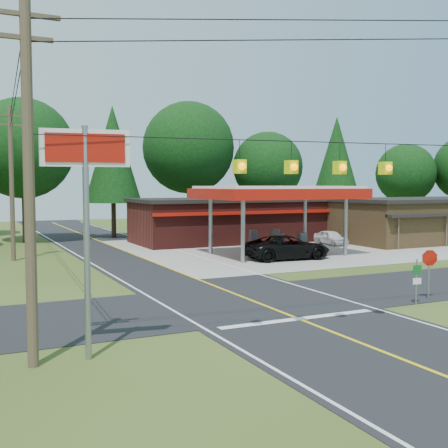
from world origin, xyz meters
name	(u,v)px	position (x,y,z in m)	size (l,w,h in m)	color
ground	(252,301)	(0.00, 0.00, 0.00)	(120.00, 120.00, 0.00)	#344A1A
main_highway	(252,301)	(0.00, 0.00, 0.01)	(8.00, 120.00, 0.02)	black
cross_road	(252,301)	(0.00, 0.00, 0.01)	(70.00, 7.00, 0.02)	black
lane_center_yellow	(252,301)	(0.00, 0.00, 0.03)	(0.15, 110.00, 0.00)	yellow
gas_canopy	(277,195)	(9.00, 13.00, 4.27)	(10.60, 7.40, 4.88)	gray
convenience_store	(228,220)	(10.00, 22.98, 1.92)	(16.40, 7.55, 3.80)	#4E1916
strip_building	(443,219)	(28.00, 15.98, 1.91)	(20.40, 8.75, 3.80)	#332415
utility_pole_near_left	(29,175)	(-9.50, -5.00, 5.20)	(1.80, 0.30, 10.00)	#473828
utility_pole_far_left	(12,181)	(-8.00, 18.00, 5.20)	(1.80, 0.30, 10.00)	#473828
utility_pole_north	(13,187)	(-6.50, 35.00, 4.75)	(0.30, 0.30, 9.50)	#473828
overhead_beacons	(316,145)	(-1.00, -6.00, 6.21)	(17.04, 2.04, 1.03)	black
treeline_backdrop	(120,153)	(0.82, 24.01, 7.49)	(70.27, 51.59, 13.30)	#332316
suv_car	(287,248)	(8.50, 10.82, 0.80)	(5.73, 5.73, 1.59)	black
sedan_car	(331,238)	(16.56, 17.00, 0.60)	(3.50, 3.50, 1.19)	white
big_stop_sign	(86,188)	(-8.00, -5.01, 4.87)	(2.43, 0.46, 6.59)	gray
octagonal_stop_sign	(429,262)	(7.00, -3.01, 1.64)	(0.75, 0.29, 2.22)	gray
route_sign_post	(417,278)	(5.80, -3.52, 1.11)	(0.39, 0.11, 1.89)	gray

